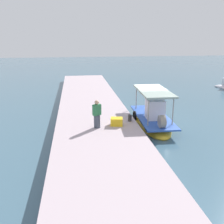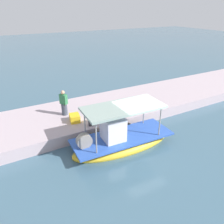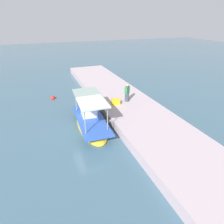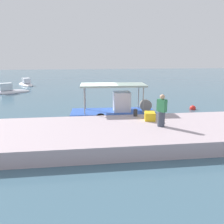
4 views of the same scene
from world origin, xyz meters
name	(u,v)px [view 1 (image 1 of 4)]	position (x,y,z in m)	size (l,w,h in m)	color
ground_plane	(153,120)	(0.00, 0.00, 0.00)	(120.00, 120.00, 0.00)	#406174
dock_quay	(94,118)	(0.00, -4.39, 0.36)	(36.00, 5.07, 0.72)	#B6A3AB
main_fishing_boat	(152,119)	(1.11, -0.42, 0.43)	(6.00, 2.32, 2.81)	gold
fisherman_near_bollard	(97,115)	(3.00, -4.43, 1.48)	(0.52, 0.54, 1.68)	#3F4654
mooring_bollard	(130,118)	(2.14, -2.25, 0.93)	(0.24, 0.24, 0.43)	#2D2D33
cargo_crate	(117,122)	(2.76, -3.21, 0.95)	(0.72, 0.58, 0.46)	yellow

